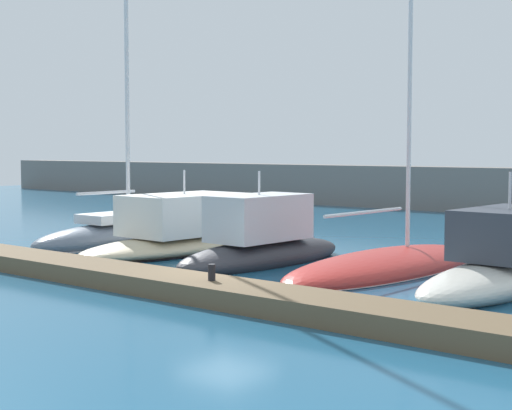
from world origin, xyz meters
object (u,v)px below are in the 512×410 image
object	(u,v)px
motorboat_charcoal_third	(263,242)
sailboat_slate_nearest	(122,233)
dock_bollard	(212,272)
motorboat_ivory_fifth	(509,263)
motorboat_sand_second	(187,232)
sailboat_red_fourth	(387,264)

from	to	relation	value
motorboat_charcoal_third	sailboat_slate_nearest	bearing A→B (deg)	87.70
motorboat_charcoal_third	dock_bollard	xyz separation A→B (m)	(3.16, -6.00, -0.00)
motorboat_ivory_fifth	motorboat_sand_second	bearing A→B (deg)	91.97
motorboat_ivory_fifth	motorboat_charcoal_third	bearing A→B (deg)	97.38
sailboat_slate_nearest	sailboat_red_fourth	bearing A→B (deg)	-86.78
dock_bollard	motorboat_sand_second	bearing A→B (deg)	138.42
sailboat_slate_nearest	motorboat_ivory_fifth	bearing A→B (deg)	-89.64
sailboat_slate_nearest	sailboat_red_fourth	distance (m)	12.40
motorboat_ivory_fifth	sailboat_red_fourth	bearing A→B (deg)	84.66
motorboat_charcoal_third	sailboat_red_fourth	world-z (taller)	sailboat_red_fourth
sailboat_slate_nearest	dock_bollard	bearing A→B (deg)	-120.40
motorboat_sand_second	motorboat_ivory_fifth	bearing A→B (deg)	-88.10
sailboat_slate_nearest	motorboat_charcoal_third	world-z (taller)	sailboat_slate_nearest
sailboat_slate_nearest	motorboat_charcoal_third	distance (m)	8.24
sailboat_slate_nearest	motorboat_ivory_fifth	distance (m)	16.74
motorboat_sand_second	motorboat_charcoal_third	distance (m)	4.59
motorboat_charcoal_third	motorboat_ivory_fifth	world-z (taller)	motorboat_ivory_fifth
sailboat_red_fourth	dock_bollard	distance (m)	7.44
motorboat_charcoal_third	sailboat_red_fourth	size ratio (longest dim) A/B	0.39
motorboat_charcoal_third	motorboat_ivory_fifth	size ratio (longest dim) A/B	0.84
sailboat_slate_nearest	motorboat_charcoal_third	bearing A→B (deg)	-94.46
motorboat_ivory_fifth	dock_bollard	world-z (taller)	motorboat_ivory_fifth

